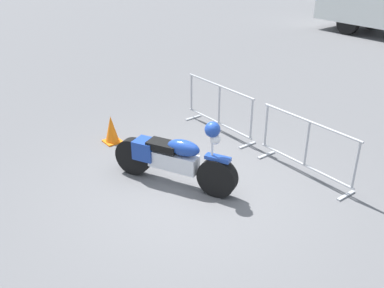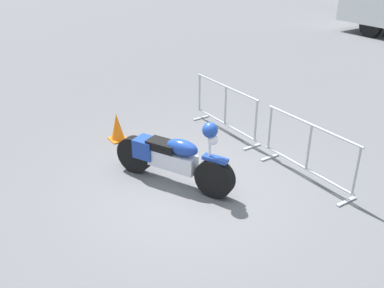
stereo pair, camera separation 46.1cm
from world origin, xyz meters
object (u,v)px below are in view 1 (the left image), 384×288
crowd_barrier_near (219,108)px  traffic_cone (111,129)px  motorcycle (173,158)px  crowd_barrier_far (306,147)px

crowd_barrier_near → traffic_cone: crowd_barrier_near is taller
motorcycle → crowd_barrier_near: (-1.18, 2.05, 0.05)m
crowd_barrier_far → crowd_barrier_near: bearing=180.0°
motorcycle → crowd_barrier_near: size_ratio=1.05×
motorcycle → crowd_barrier_far: 2.36m
crowd_barrier_far → motorcycle: bearing=-120.1°
crowd_barrier_near → crowd_barrier_far: bearing=0.0°
crowd_barrier_far → traffic_cone: 3.94m
crowd_barrier_near → motorcycle: bearing=-60.0°
crowd_barrier_near → crowd_barrier_far: 2.37m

